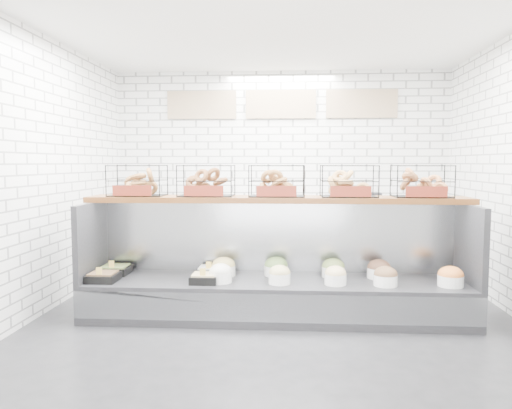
{
  "coord_description": "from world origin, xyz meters",
  "views": [
    {
      "loc": [
        0.13,
        -4.87,
        1.63
      ],
      "look_at": [
        -0.22,
        0.45,
        1.18
      ],
      "focal_mm": 35.0,
      "sensor_mm": 36.0,
      "label": 1
    }
  ],
  "objects": [
    {
      "name": "ground",
      "position": [
        0.0,
        0.0,
        0.0
      ],
      "size": [
        5.5,
        5.5,
        0.0
      ],
      "primitive_type": "plane",
      "color": "black",
      "rests_on": "ground"
    },
    {
      "name": "prep_counter",
      "position": [
        -0.01,
        2.43,
        0.47
      ],
      "size": [
        4.0,
        0.6,
        1.2
      ],
      "color": "#93969B",
      "rests_on": "ground"
    },
    {
      "name": "bagel_shelf",
      "position": [
        0.0,
        0.52,
        1.38
      ],
      "size": [
        4.1,
        0.5,
        0.4
      ],
      "color": "#4D2810",
      "rests_on": "display_case"
    },
    {
      "name": "room_shell",
      "position": [
        0.0,
        0.6,
        2.06
      ],
      "size": [
        5.02,
        5.51,
        3.01
      ],
      "color": "white",
      "rests_on": "ground"
    },
    {
      "name": "display_case",
      "position": [
        0.01,
        0.34,
        0.33
      ],
      "size": [
        4.0,
        0.9,
        1.2
      ],
      "color": "black",
      "rests_on": "ground"
    }
  ]
}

